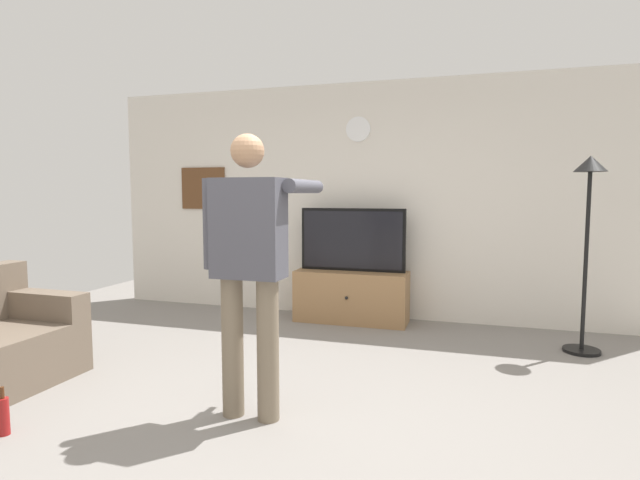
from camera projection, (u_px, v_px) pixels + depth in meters
ground_plane at (268, 423)px, 3.17m from camera, size 8.40×8.40×0.00m
back_wall at (366, 201)px, 5.85m from camera, size 6.40×0.10×2.70m
tv_stand at (351, 296)px, 5.64m from camera, size 1.26×0.46×0.57m
television at (353, 240)px, 5.63m from camera, size 1.18×0.07×0.70m
wall_clock at (358, 129)px, 5.75m from camera, size 0.28×0.03×0.28m
framed_picture at (204, 188)px, 6.40m from camera, size 0.60×0.04×0.52m
floor_lamp at (588, 213)px, 4.46m from camera, size 0.32×0.32×1.77m
person_standing_nearer_lamp at (250, 257)px, 3.17m from camera, size 0.63×0.78×1.81m
beverage_bottle at (3, 416)px, 3.00m from camera, size 0.07×0.07×0.29m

